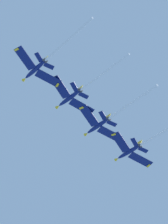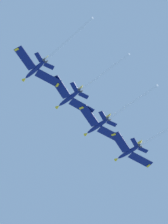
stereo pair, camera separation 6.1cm
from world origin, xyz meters
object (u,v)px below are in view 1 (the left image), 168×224
jet_far_left (43,62)px  jet_inner_left (77,93)px  jet_centre (108,119)px  jet_inner_right (143,143)px

jet_far_left → jet_inner_left: 16.23m
jet_centre → jet_inner_right: (-14.89, 5.56, -1.38)m
jet_far_left → jet_centre: (-30.47, 6.05, 0.29)m
jet_inner_left → jet_centre: bearing=166.8°
jet_inner_left → jet_centre: jet_inner_left is taller
jet_far_left → jet_inner_left: size_ratio=1.01×
jet_centre → jet_far_left: bearing=-11.2°
jet_far_left → jet_centre: jet_centre is taller
jet_far_left → jet_inner_right: size_ratio=0.89×
jet_far_left → jet_inner_right: (-45.35, 11.60, -1.09)m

